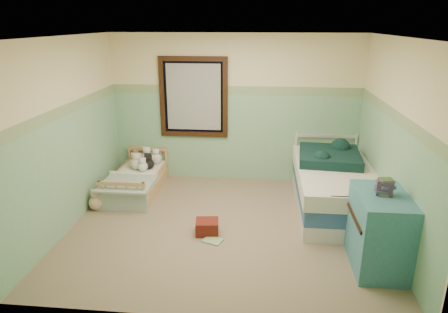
# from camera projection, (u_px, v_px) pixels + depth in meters

# --- Properties ---
(floor) EXTENTS (4.20, 3.60, 0.02)m
(floor) POSITION_uv_depth(u_px,v_px,m) (225.00, 227.00, 5.50)
(floor) COLOR #7E6F58
(floor) RESTS_ON ground
(ceiling) EXTENTS (4.20, 3.60, 0.02)m
(ceiling) POSITION_uv_depth(u_px,v_px,m) (225.00, 36.00, 4.70)
(ceiling) COLOR silver
(ceiling) RESTS_ON wall_back
(wall_back) EXTENTS (4.20, 0.04, 2.50)m
(wall_back) POSITION_uv_depth(u_px,v_px,m) (235.00, 109.00, 6.80)
(wall_back) COLOR beige
(wall_back) RESTS_ON floor
(wall_front) EXTENTS (4.20, 0.04, 2.50)m
(wall_front) POSITION_uv_depth(u_px,v_px,m) (204.00, 198.00, 3.40)
(wall_front) COLOR beige
(wall_front) RESTS_ON floor
(wall_left) EXTENTS (0.04, 3.60, 2.50)m
(wall_left) POSITION_uv_depth(u_px,v_px,m) (67.00, 135.00, 5.30)
(wall_left) COLOR beige
(wall_left) RESTS_ON floor
(wall_right) EXTENTS (0.04, 3.60, 2.50)m
(wall_right) POSITION_uv_depth(u_px,v_px,m) (395.00, 144.00, 4.90)
(wall_right) COLOR beige
(wall_right) RESTS_ON floor
(wainscot_mint) EXTENTS (4.20, 0.01, 1.50)m
(wainscot_mint) POSITION_uv_depth(u_px,v_px,m) (235.00, 138.00, 6.94)
(wainscot_mint) COLOR #75B186
(wainscot_mint) RESTS_ON floor
(border_strip) EXTENTS (4.20, 0.01, 0.15)m
(border_strip) POSITION_uv_depth(u_px,v_px,m) (235.00, 90.00, 6.68)
(border_strip) COLOR #4B8255
(border_strip) RESTS_ON wall_back
(window_frame) EXTENTS (1.16, 0.06, 1.36)m
(window_frame) POSITION_uv_depth(u_px,v_px,m) (194.00, 97.00, 6.76)
(window_frame) COLOR black
(window_frame) RESTS_ON wall_back
(window_blinds) EXTENTS (0.92, 0.01, 1.12)m
(window_blinds) POSITION_uv_depth(u_px,v_px,m) (194.00, 97.00, 6.77)
(window_blinds) COLOR beige
(window_blinds) RESTS_ON window_frame
(toddler_bed_frame) EXTENTS (0.72, 1.45, 0.19)m
(toddler_bed_frame) POSITION_uv_depth(u_px,v_px,m) (137.00, 186.00, 6.61)
(toddler_bed_frame) COLOR #A2774D
(toddler_bed_frame) RESTS_ON floor
(toddler_mattress) EXTENTS (0.66, 1.39, 0.12)m
(toddler_mattress) POSITION_uv_depth(u_px,v_px,m) (136.00, 177.00, 6.56)
(toddler_mattress) COLOR white
(toddler_mattress) RESTS_ON toddler_bed_frame
(patchwork_quilt) EXTENTS (0.79, 0.72, 0.03)m
(patchwork_quilt) POSITION_uv_depth(u_px,v_px,m) (127.00, 184.00, 6.11)
(patchwork_quilt) COLOR #6DA3D6
(patchwork_quilt) RESTS_ON toddler_mattress
(plush_bed_brown) EXTENTS (0.18, 0.18, 0.18)m
(plush_bed_brown) POSITION_uv_depth(u_px,v_px,m) (136.00, 158.00, 6.99)
(plush_bed_brown) COLOR brown
(plush_bed_brown) RESTS_ON toddler_mattress
(plush_bed_white) EXTENTS (0.21, 0.21, 0.21)m
(plush_bed_white) POSITION_uv_depth(u_px,v_px,m) (147.00, 158.00, 6.97)
(plush_bed_white) COLOR white
(plush_bed_white) RESTS_ON toddler_mattress
(plush_bed_tan) EXTENTS (0.18, 0.18, 0.18)m
(plush_bed_tan) POSITION_uv_depth(u_px,v_px,m) (135.00, 163.00, 6.78)
(plush_bed_tan) COLOR beige
(plush_bed_tan) RESTS_ON toddler_mattress
(plush_bed_dark) EXTENTS (0.18, 0.18, 0.18)m
(plush_bed_dark) POSITION_uv_depth(u_px,v_px,m) (148.00, 163.00, 6.76)
(plush_bed_dark) COLOR black
(plush_bed_dark) RESTS_ON toddler_mattress
(plush_floor_cream) EXTENTS (0.24, 0.24, 0.24)m
(plush_floor_cream) POSITION_uv_depth(u_px,v_px,m) (114.00, 184.00, 6.62)
(plush_floor_cream) COLOR silver
(plush_floor_cream) RESTS_ON floor
(plush_floor_tan) EXTENTS (0.22, 0.22, 0.22)m
(plush_floor_tan) POSITION_uv_depth(u_px,v_px,m) (96.00, 203.00, 5.96)
(plush_floor_tan) COLOR beige
(plush_floor_tan) RESTS_ON floor
(twin_bed_frame) EXTENTS (1.05, 2.09, 0.22)m
(twin_bed_frame) POSITION_uv_depth(u_px,v_px,m) (332.00, 202.00, 5.98)
(twin_bed_frame) COLOR silver
(twin_bed_frame) RESTS_ON floor
(twin_boxspring) EXTENTS (1.05, 2.09, 0.22)m
(twin_boxspring) POSITION_uv_depth(u_px,v_px,m) (334.00, 188.00, 5.91)
(twin_boxspring) COLOR navy
(twin_boxspring) RESTS_ON twin_bed_frame
(twin_mattress) EXTENTS (1.09, 2.13, 0.22)m
(twin_mattress) POSITION_uv_depth(u_px,v_px,m) (335.00, 175.00, 5.84)
(twin_mattress) COLOR silver
(twin_mattress) RESTS_ON twin_boxspring
(teal_blanket) EXTENTS (0.96, 1.01, 0.14)m
(teal_blanket) POSITION_uv_depth(u_px,v_px,m) (329.00, 156.00, 6.07)
(teal_blanket) COLOR black
(teal_blanket) RESTS_ON twin_mattress
(dresser) EXTENTS (0.55, 0.88, 0.88)m
(dresser) POSITION_uv_depth(u_px,v_px,m) (379.00, 231.00, 4.50)
(dresser) COLOR teal
(dresser) RESTS_ON floor
(book_stack) EXTENTS (0.19, 0.17, 0.17)m
(book_stack) POSITION_uv_depth(u_px,v_px,m) (385.00, 188.00, 4.33)
(book_stack) COLOR #50252F
(book_stack) RESTS_ON dresser
(red_pillow) EXTENTS (0.32, 0.29, 0.19)m
(red_pillow) POSITION_uv_depth(u_px,v_px,m) (207.00, 227.00, 5.29)
(red_pillow) COLOR #A01A0B
(red_pillow) RESTS_ON floor
(floor_book) EXTENTS (0.29, 0.25, 0.02)m
(floor_book) POSITION_uv_depth(u_px,v_px,m) (213.00, 240.00, 5.13)
(floor_book) COLOR gold
(floor_book) RESTS_ON floor
(extra_plush_0) EXTENTS (0.17, 0.17, 0.17)m
(extra_plush_0) POSITION_uv_depth(u_px,v_px,m) (149.00, 164.00, 6.74)
(extra_plush_0) COLOR black
(extra_plush_0) RESTS_ON toddler_mattress
(extra_plush_1) EXTENTS (0.16, 0.16, 0.16)m
(extra_plush_1) POSITION_uv_depth(u_px,v_px,m) (143.00, 167.00, 6.62)
(extra_plush_1) COLOR white
(extra_plush_1) RESTS_ON toddler_mattress
(extra_plush_2) EXTENTS (0.18, 0.18, 0.18)m
(extra_plush_2) POSITION_uv_depth(u_px,v_px,m) (156.00, 159.00, 6.98)
(extra_plush_2) COLOR white
(extra_plush_2) RESTS_ON toddler_mattress
(extra_plush_3) EXTENTS (0.15, 0.15, 0.15)m
(extra_plush_3) POSITION_uv_depth(u_px,v_px,m) (143.00, 166.00, 6.67)
(extra_plush_3) COLOR beige
(extra_plush_3) RESTS_ON toddler_mattress
(extra_plush_4) EXTENTS (0.19, 0.19, 0.19)m
(extra_plush_4) POSITION_uv_depth(u_px,v_px,m) (137.00, 164.00, 6.72)
(extra_plush_4) COLOR silver
(extra_plush_4) RESTS_ON toddler_mattress
(extra_plush_5) EXTENTS (0.19, 0.19, 0.19)m
(extra_plush_5) POSITION_uv_depth(u_px,v_px,m) (139.00, 163.00, 6.73)
(extra_plush_5) COLOR beige
(extra_plush_5) RESTS_ON toddler_mattress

